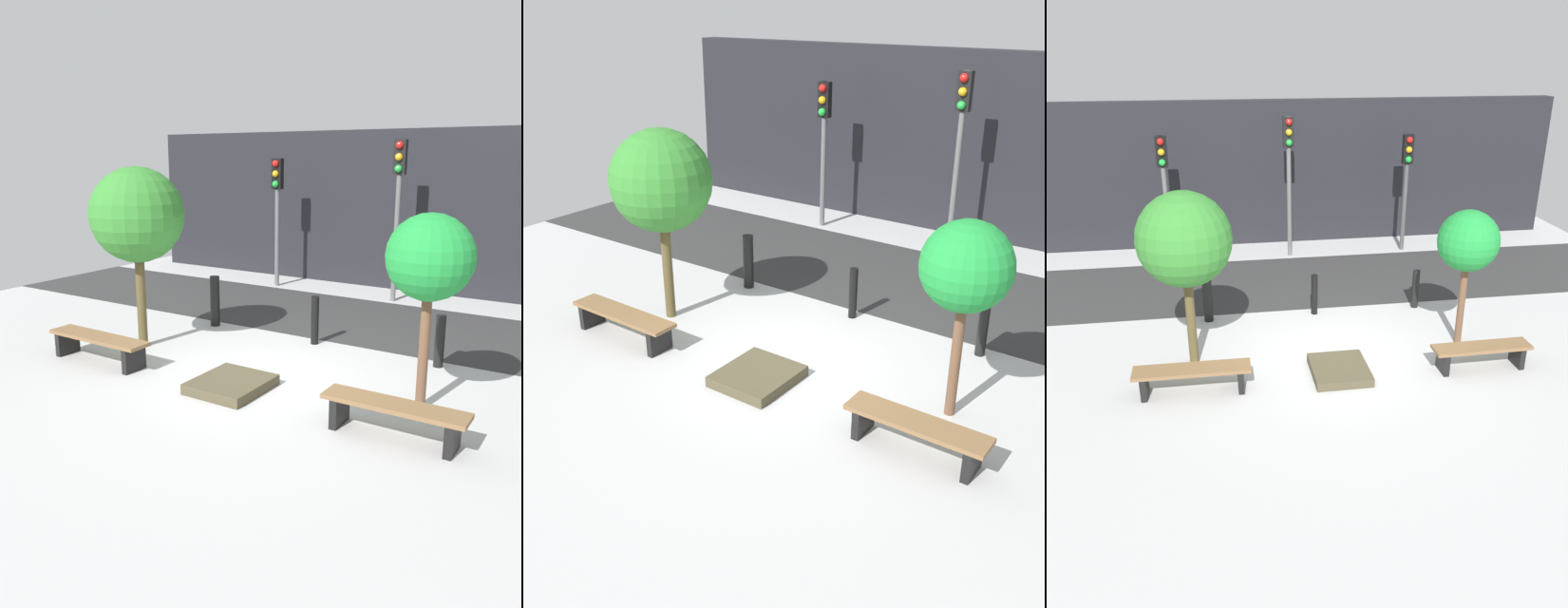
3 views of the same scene
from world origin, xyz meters
TOP-DOWN VIEW (x-y plane):
  - ground_plane at (0.00, 0.00)m, footprint 18.00×18.00m
  - road_strip at (0.00, 4.05)m, footprint 18.00×3.51m
  - building_facade at (0.00, 7.61)m, footprint 16.20×0.50m
  - bench_left at (-2.59, -0.82)m, footprint 1.98×0.47m
  - bench_right at (2.59, -0.82)m, footprint 1.81×0.45m
  - planter_bed at (0.00, -0.62)m, footprint 1.01×1.13m
  - tree_behind_left_bench at (-2.59, 0.23)m, footprint 1.67×1.67m
  - tree_behind_right_bench at (2.59, 0.23)m, footprint 1.16×1.16m
  - bollard_far_left at (-2.30, 2.04)m, footprint 0.20×0.20m
  - bollard_left at (0.00, 2.04)m, footprint 0.14×0.14m
  - bollard_center at (2.30, 2.04)m, footprint 0.16×0.16m
  - traffic_light_west at (-3.28, 6.09)m, footprint 0.28×0.27m
  - traffic_light_mid_west at (0.00, 6.09)m, footprint 0.28×0.27m

SIDE VIEW (x-z plane):
  - ground_plane at x=0.00m, z-range 0.00..0.00m
  - road_strip at x=0.00m, z-range 0.00..0.01m
  - planter_bed at x=0.00m, z-range 0.00..0.16m
  - bench_right at x=2.59m, z-range 0.10..0.56m
  - bench_left at x=-2.59m, z-range 0.11..0.57m
  - bollard_center at x=2.30m, z-range 0.00..0.88m
  - bollard_left at x=0.00m, z-range 0.00..0.91m
  - bollard_far_left at x=-2.30m, z-range 0.00..1.03m
  - building_facade at x=0.00m, z-range 0.00..4.07m
  - tree_behind_right_bench at x=2.59m, z-range 0.74..3.43m
  - traffic_light_west at x=-3.28m, z-range 0.65..4.00m
  - tree_behind_left_bench at x=-2.59m, z-range 0.76..3.99m
  - traffic_light_mid_west at x=0.00m, z-range 0.71..4.49m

